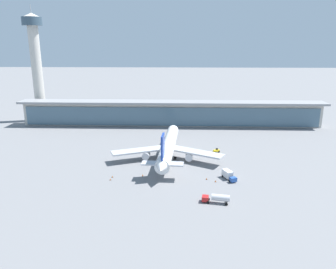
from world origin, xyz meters
The scene contains 12 objects.
ground_plane centered at (0.00, 0.00, 0.00)m, with size 1200.00×1200.00×0.00m, color slate.
airliner_on_stand centered at (0.54, 3.34, 5.27)m, with size 48.29×62.86×16.74m.
service_truck_near_nose_red centered at (17.35, -38.02, 1.71)m, with size 8.86×3.84×2.95m.
service_truck_under_wing_yellow centered at (22.40, 11.62, 0.87)m, with size 3.32×3.02×2.05m.
service_truck_mid_apron_blue centered at (23.58, -18.96, 1.69)m, with size 4.96×7.62×3.10m.
terminal_building centered at (0.00, 63.54, 7.87)m, with size 183.60×12.80×15.20m.
control_tower centered at (-85.29, 74.24, 39.11)m, with size 12.00×12.00×71.71m.
safety_cone_alpha centered at (18.58, -21.77, 0.32)m, with size 0.62×0.62×0.70m.
safety_cone_bravo centered at (-19.89, -21.55, 0.32)m, with size 0.62×0.62×0.70m.
safety_cone_charlie centered at (15.55, -19.69, 0.32)m, with size 0.62×0.62×0.70m.
safety_cone_delta centered at (-8.44, -17.29, 0.32)m, with size 0.62×0.62×0.70m.
safety_cone_echo centered at (-19.67, -18.92, 0.32)m, with size 0.62×0.62×0.70m.
Camera 1 is at (5.42, -130.74, 47.84)m, focal length 34.63 mm.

